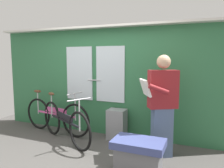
# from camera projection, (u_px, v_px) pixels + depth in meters

# --- Properties ---
(ground_plane) EXTENTS (5.87, 4.15, 0.04)m
(ground_plane) POSITION_uv_depth(u_px,v_px,m) (71.00, 160.00, 3.38)
(ground_plane) COLOR #474442
(train_door_wall) EXTENTS (4.87, 0.28, 2.17)m
(train_door_wall) POSITION_uv_depth(u_px,v_px,m) (104.00, 79.00, 4.40)
(train_door_wall) COLOR #2D6B42
(train_door_wall) RESTS_ON ground_plane
(bicycle_near_door) EXTENTS (1.56, 0.87, 0.89)m
(bicycle_near_door) POSITION_uv_depth(u_px,v_px,m) (64.00, 122.00, 4.05)
(bicycle_near_door) COLOR black
(bicycle_near_door) RESTS_ON ground_plane
(bicycle_leaning_behind) EXTENTS (1.71, 0.44, 0.89)m
(bicycle_leaning_behind) POSITION_uv_depth(u_px,v_px,m) (56.00, 116.00, 4.53)
(bicycle_leaning_behind) COLOR black
(bicycle_leaning_behind) RESTS_ON ground_plane
(passenger_reading_newspaper) EXTENTS (0.62, 0.56, 1.60)m
(passenger_reading_newspaper) POSITION_uv_depth(u_px,v_px,m) (162.00, 104.00, 3.38)
(passenger_reading_newspaper) COLOR slate
(passenger_reading_newspaper) RESTS_ON ground_plane
(trash_bin_by_wall) EXTENTS (0.34, 0.28, 0.58)m
(trash_bin_by_wall) POSITION_uv_depth(u_px,v_px,m) (117.00, 124.00, 4.17)
(trash_bin_by_wall) COLOR gray
(trash_bin_by_wall) RESTS_ON ground_plane
(bench_seat_corner) EXTENTS (0.70, 0.44, 0.45)m
(bench_seat_corner) POSITION_uv_depth(u_px,v_px,m) (139.00, 155.00, 2.98)
(bench_seat_corner) COLOR #3D477F
(bench_seat_corner) RESTS_ON ground_plane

